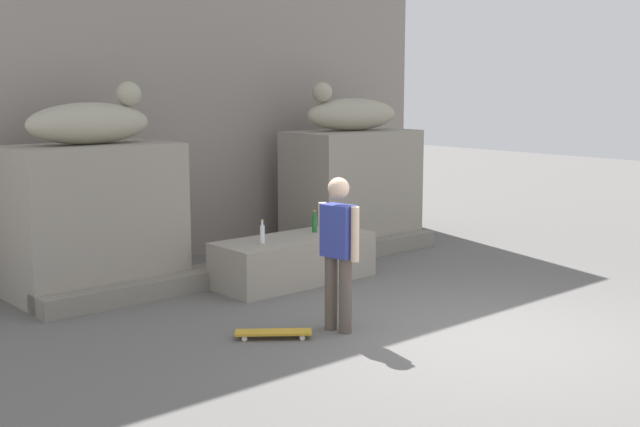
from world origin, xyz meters
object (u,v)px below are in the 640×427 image
(statue_reclining_left, at_px, (92,121))
(bottle_clear, at_px, (262,234))
(skateboard, at_px, (273,333))
(statue_reclining_right, at_px, (350,113))
(skater, at_px, (338,247))
(bottle_green, at_px, (315,223))

(statue_reclining_left, distance_m, bottle_clear, 2.54)
(skateboard, bearing_deg, statue_reclining_right, -104.12)
(statue_reclining_left, bearing_deg, skater, -69.10)
(statue_reclining_left, height_order, bottle_green, statue_reclining_left)
(skater, relative_size, bottle_green, 5.50)
(bottle_green, height_order, bottle_clear, bottle_clear)
(skateboard, bearing_deg, bottle_clear, -85.68)
(statue_reclining_left, bearing_deg, skateboard, -79.77)
(skater, bearing_deg, bottle_clear, -20.59)
(statue_reclining_left, relative_size, bottle_green, 5.29)
(statue_reclining_right, xyz_separation_m, skateboard, (-3.92, -3.01, -2.11))
(statue_reclining_left, height_order, statue_reclining_right, same)
(bottle_green, bearing_deg, statue_reclining_left, 156.66)
(statue_reclining_left, height_order, bottle_clear, statue_reclining_left)
(statue_reclining_left, height_order, skater, statue_reclining_left)
(statue_reclining_left, xyz_separation_m, skater, (1.19, -3.25, -1.26))
(bottle_clear, bearing_deg, statue_reclining_right, 25.36)
(statue_reclining_right, xyz_separation_m, bottle_clear, (-2.78, -1.32, -1.44))
(skateboard, bearing_deg, bottle_green, -101.12)
(bottle_green, bearing_deg, statue_reclining_right, 33.39)
(statue_reclining_right, distance_m, skateboard, 5.37)
(skater, distance_m, bottle_green, 2.57)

